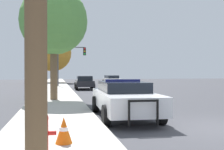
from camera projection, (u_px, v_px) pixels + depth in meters
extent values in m
plane|color=#3D3D42|center=(222.00, 129.00, 8.74)|extent=(110.00, 110.00, 0.00)
cube|color=#BCB7AD|center=(55.00, 134.00, 7.74)|extent=(3.00, 110.00, 0.13)
cube|color=white|center=(124.00, 100.00, 10.83)|extent=(2.07, 5.23, 0.65)
cube|color=black|center=(123.00, 86.00, 11.08)|extent=(1.73, 2.74, 0.38)
cylinder|color=black|center=(161.00, 114.00, 9.41)|extent=(0.26, 0.71, 0.71)
cylinder|color=black|center=(106.00, 115.00, 9.10)|extent=(0.26, 0.71, 0.71)
cylinder|color=black|center=(137.00, 103.00, 12.57)|extent=(0.26, 0.71, 0.71)
cylinder|color=black|center=(96.00, 104.00, 12.26)|extent=(0.26, 0.71, 0.71)
cylinder|color=black|center=(158.00, 112.00, 8.23)|extent=(0.07, 0.07, 0.77)
cylinder|color=black|center=(129.00, 113.00, 8.09)|extent=(0.07, 0.07, 0.77)
cylinder|color=black|center=(143.00, 101.00, 8.16)|extent=(0.91, 0.10, 0.07)
cube|color=navy|center=(123.00, 80.00, 11.08)|extent=(1.38, 0.24, 0.09)
cube|color=navy|center=(148.00, 99.00, 10.99)|extent=(0.13, 3.72, 0.18)
cylinder|color=red|center=(43.00, 137.00, 5.62)|extent=(0.23, 0.23, 0.69)
sphere|color=red|center=(43.00, 118.00, 5.62)|extent=(0.24, 0.24, 0.24)
cylinder|color=red|center=(33.00, 134.00, 5.58)|extent=(0.16, 0.09, 0.09)
cylinder|color=red|center=(52.00, 133.00, 5.66)|extent=(0.16, 0.09, 0.09)
cylinder|color=#424247|center=(58.00, 66.00, 31.39)|extent=(0.16, 0.16, 4.53)
cylinder|color=#424247|center=(71.00, 47.00, 31.66)|extent=(2.99, 0.11, 0.11)
cube|color=black|center=(85.00, 51.00, 31.96)|extent=(0.30, 0.24, 0.90)
sphere|color=red|center=(85.00, 49.00, 31.83)|extent=(0.20, 0.20, 0.20)
sphere|color=orange|center=(85.00, 51.00, 31.83)|extent=(0.20, 0.20, 0.20)
sphere|color=green|center=(85.00, 54.00, 31.84)|extent=(0.20, 0.20, 0.20)
cube|color=silver|center=(112.00, 80.00, 37.24)|extent=(1.93, 4.77, 0.53)
cube|color=black|center=(112.00, 77.00, 37.46)|extent=(1.57, 2.51, 0.38)
cylinder|color=black|center=(121.00, 83.00, 36.05)|extent=(0.28, 0.67, 0.66)
cylinder|color=black|center=(109.00, 83.00, 35.63)|extent=(0.28, 0.67, 0.66)
cylinder|color=black|center=(115.00, 82.00, 38.86)|extent=(0.28, 0.67, 0.66)
cylinder|color=black|center=(104.00, 82.00, 38.44)|extent=(0.28, 0.67, 0.66)
cube|color=black|center=(84.00, 83.00, 27.83)|extent=(1.82, 4.37, 0.54)
cube|color=black|center=(84.00, 78.00, 27.61)|extent=(1.52, 2.29, 0.46)
cylinder|color=black|center=(76.00, 85.00, 29.02)|extent=(0.26, 0.66, 0.65)
cylinder|color=black|center=(91.00, 85.00, 29.28)|extent=(0.26, 0.66, 0.65)
cylinder|color=black|center=(76.00, 87.00, 26.38)|extent=(0.26, 0.66, 0.65)
cylinder|color=black|center=(94.00, 87.00, 26.65)|extent=(0.26, 0.66, 0.65)
cylinder|color=brown|center=(53.00, 73.00, 42.78)|extent=(0.34, 0.34, 2.91)
sphere|color=#B77F28|center=(53.00, 53.00, 42.74)|extent=(5.63, 5.63, 5.63)
cylinder|color=brown|center=(54.00, 69.00, 16.41)|extent=(0.42, 0.42, 3.53)
sphere|color=#5B9947|center=(54.00, 21.00, 16.38)|extent=(3.96, 3.96, 3.96)
cone|color=orange|center=(64.00, 130.00, 6.44)|extent=(0.39, 0.39, 0.61)
cylinder|color=white|center=(64.00, 129.00, 6.44)|extent=(0.22, 0.22, 0.09)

